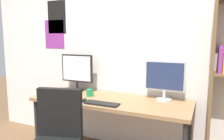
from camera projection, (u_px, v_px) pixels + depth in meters
wall_back at (123, 51)px, 3.00m from camera, size 4.30×0.11×2.60m
desk at (110, 104)px, 2.71m from camera, size 1.90×0.68×0.74m
monitor_left at (77, 71)px, 3.09m from camera, size 0.47×0.18×0.51m
monitor_right at (165, 79)px, 2.61m from camera, size 0.47×0.18×0.47m
keyboard_main at (102, 104)px, 2.49m from camera, size 0.39×0.13×0.02m
computer_mouse at (84, 100)px, 2.62m from camera, size 0.06×0.10×0.03m
laptop_closed at (65, 94)px, 2.88m from camera, size 0.37×0.30×0.02m
coffee_mug at (90, 93)px, 2.83m from camera, size 0.11×0.08×0.09m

